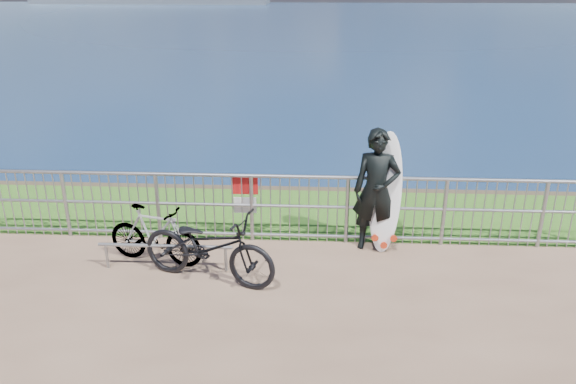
# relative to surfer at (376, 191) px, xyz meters

# --- Properties ---
(grass_strip) EXTENTS (120.00, 120.00, 0.00)m
(grass_strip) POSITION_rel_surfer_xyz_m (-1.42, 1.25, -0.94)
(grass_strip) COLOR #2C5F1A
(grass_strip) RESTS_ON ground
(seascape) EXTENTS (260.00, 260.00, 5.00)m
(seascape) POSITION_rel_surfer_xyz_m (-45.17, 146.04, -4.98)
(seascape) COLOR brown
(seascape) RESTS_ON ground
(railing) EXTENTS (10.06, 0.10, 1.13)m
(railing) POSITION_rel_surfer_xyz_m (-1.41, 0.15, -0.37)
(railing) COLOR gray
(railing) RESTS_ON ground
(surfer) EXTENTS (0.75, 0.55, 1.90)m
(surfer) POSITION_rel_surfer_xyz_m (0.00, 0.00, 0.00)
(surfer) COLOR black
(surfer) RESTS_ON ground
(surfboard) EXTENTS (0.56, 0.51, 1.85)m
(surfboard) POSITION_rel_surfer_xyz_m (0.14, -0.01, -0.10)
(surfboard) COLOR white
(surfboard) RESTS_ON ground
(bicycle_near) EXTENTS (2.09, 1.24, 1.04)m
(bicycle_near) POSITION_rel_surfer_xyz_m (-2.37, -1.13, -0.43)
(bicycle_near) COLOR black
(bicycle_near) RESTS_ON ground
(bicycle_far) EXTENTS (1.56, 0.79, 0.90)m
(bicycle_far) POSITION_rel_surfer_xyz_m (-3.25, -0.67, -0.50)
(bicycle_far) COLOR black
(bicycle_far) RESTS_ON ground
(bike_rack) EXTENTS (1.94, 0.05, 0.40)m
(bike_rack) POSITION_rel_surfer_xyz_m (-3.06, -0.87, -0.62)
(bike_rack) COLOR gray
(bike_rack) RESTS_ON ground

